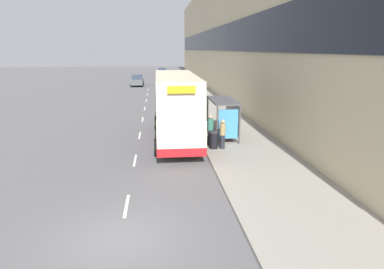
{
  "coord_description": "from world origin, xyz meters",
  "views": [
    {
      "loc": [
        1.28,
        -9.95,
        5.89
      ],
      "look_at": [
        4.34,
        19.89,
        -1.65
      ],
      "focal_mm": 32.0,
      "sensor_mm": 36.0,
      "label": 1
    }
  ],
  "objects_px": {
    "car_0": "(137,81)",
    "litter_bin": "(214,140)",
    "pedestrian_1": "(223,134)",
    "bus_shelter": "(226,112)",
    "double_decker_bus_near": "(176,107)",
    "car_1": "(162,72)",
    "car_2": "(164,80)",
    "pedestrian_at_shelter": "(210,130)"
  },
  "relations": [
    {
      "from": "pedestrian_1",
      "to": "litter_bin",
      "type": "distance_m",
      "value": 0.64
    },
    {
      "from": "pedestrian_at_shelter",
      "to": "litter_bin",
      "type": "height_order",
      "value": "pedestrian_at_shelter"
    },
    {
      "from": "pedestrian_1",
      "to": "bus_shelter",
      "type": "bearing_deg",
      "value": 74.7
    },
    {
      "from": "car_0",
      "to": "pedestrian_at_shelter",
      "type": "xyz_separation_m",
      "value": [
        6.32,
        -36.35,
        0.2
      ]
    },
    {
      "from": "car_0",
      "to": "car_2",
      "type": "height_order",
      "value": "car_0"
    },
    {
      "from": "car_0",
      "to": "litter_bin",
      "type": "height_order",
      "value": "car_0"
    },
    {
      "from": "car_0",
      "to": "litter_bin",
      "type": "xyz_separation_m",
      "value": [
        6.4,
        -37.14,
        -0.22
      ]
    },
    {
      "from": "litter_bin",
      "to": "double_decker_bus_near",
      "type": "bearing_deg",
      "value": 130.51
    },
    {
      "from": "pedestrian_1",
      "to": "car_1",
      "type": "bearing_deg",
      "value": 92.47
    },
    {
      "from": "double_decker_bus_near",
      "to": "car_2",
      "type": "relative_size",
      "value": 2.34
    },
    {
      "from": "bus_shelter",
      "to": "double_decker_bus_near",
      "type": "height_order",
      "value": "double_decker_bus_near"
    },
    {
      "from": "pedestrian_at_shelter",
      "to": "pedestrian_1",
      "type": "relative_size",
      "value": 1.06
    },
    {
      "from": "pedestrian_at_shelter",
      "to": "litter_bin",
      "type": "relative_size",
      "value": 1.78
    },
    {
      "from": "car_0",
      "to": "pedestrian_1",
      "type": "height_order",
      "value": "pedestrian_1"
    },
    {
      "from": "pedestrian_1",
      "to": "car_2",
      "type": "bearing_deg",
      "value": 93.73
    },
    {
      "from": "double_decker_bus_near",
      "to": "pedestrian_at_shelter",
      "type": "relative_size",
      "value": 5.44
    },
    {
      "from": "car_0",
      "to": "pedestrian_1",
      "type": "bearing_deg",
      "value": 100.5
    },
    {
      "from": "car_0",
      "to": "pedestrian_at_shelter",
      "type": "height_order",
      "value": "pedestrian_at_shelter"
    },
    {
      "from": "litter_bin",
      "to": "bus_shelter",
      "type": "bearing_deg",
      "value": 64.02
    },
    {
      "from": "bus_shelter",
      "to": "car_2",
      "type": "xyz_separation_m",
      "value": [
        -3.21,
        35.65,
        -0.99
      ]
    },
    {
      "from": "pedestrian_at_shelter",
      "to": "litter_bin",
      "type": "distance_m",
      "value": 0.9
    },
    {
      "from": "car_0",
      "to": "pedestrian_1",
      "type": "relative_size",
      "value": 2.3
    },
    {
      "from": "car_1",
      "to": "litter_bin",
      "type": "bearing_deg",
      "value": -88.02
    },
    {
      "from": "car_2",
      "to": "double_decker_bus_near",
      "type": "bearing_deg",
      "value": -90.13
    },
    {
      "from": "pedestrian_at_shelter",
      "to": "bus_shelter",
      "type": "bearing_deg",
      "value": 52.8
    },
    {
      "from": "double_decker_bus_near",
      "to": "car_2",
      "type": "height_order",
      "value": "double_decker_bus_near"
    },
    {
      "from": "bus_shelter",
      "to": "car_1",
      "type": "distance_m",
      "value": 55.62
    },
    {
      "from": "bus_shelter",
      "to": "car_0",
      "type": "bearing_deg",
      "value": 102.42
    },
    {
      "from": "double_decker_bus_near",
      "to": "pedestrian_1",
      "type": "relative_size",
      "value": 5.78
    },
    {
      "from": "double_decker_bus_near",
      "to": "pedestrian_1",
      "type": "height_order",
      "value": "double_decker_bus_near"
    },
    {
      "from": "bus_shelter",
      "to": "pedestrian_1",
      "type": "distance_m",
      "value": 2.85
    },
    {
      "from": "car_0",
      "to": "car_1",
      "type": "distance_m",
      "value": 21.35
    },
    {
      "from": "car_2",
      "to": "pedestrian_1",
      "type": "height_order",
      "value": "pedestrian_1"
    },
    {
      "from": "double_decker_bus_near",
      "to": "litter_bin",
      "type": "xyz_separation_m",
      "value": [
        2.08,
        -2.43,
        -1.61
      ]
    },
    {
      "from": "double_decker_bus_near",
      "to": "car_1",
      "type": "bearing_deg",
      "value": 89.93
    },
    {
      "from": "bus_shelter",
      "to": "pedestrian_1",
      "type": "xyz_separation_m",
      "value": [
        -0.72,
        -2.63,
        -0.84
      ]
    },
    {
      "from": "car_0",
      "to": "litter_bin",
      "type": "distance_m",
      "value": 37.69
    },
    {
      "from": "car_2",
      "to": "litter_bin",
      "type": "relative_size",
      "value": 4.13
    },
    {
      "from": "car_1",
      "to": "bus_shelter",
      "type": "bearing_deg",
      "value": -86.68
    },
    {
      "from": "car_0",
      "to": "car_2",
      "type": "distance_m",
      "value": 4.53
    },
    {
      "from": "pedestrian_at_shelter",
      "to": "pedestrian_1",
      "type": "bearing_deg",
      "value": -57.08
    },
    {
      "from": "car_1",
      "to": "pedestrian_1",
      "type": "xyz_separation_m",
      "value": [
        2.51,
        -58.15,
        0.15
      ]
    }
  ]
}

